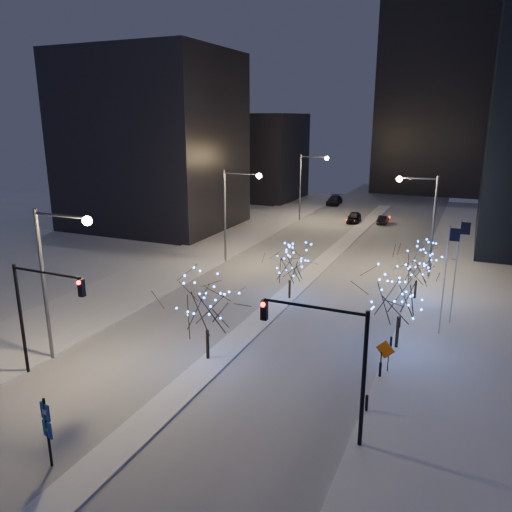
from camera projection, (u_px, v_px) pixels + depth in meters
The scene contains 25 objects.
ground at pixel (164, 408), 27.18m from camera, with size 160.00×160.00×0.00m, color white.
road at pixel (333, 253), 58.05m from camera, with size 20.00×130.00×0.02m, color silver.
median at pixel (321, 264), 53.62m from camera, with size 2.00×80.00×0.15m, color white.
east_sidewalk at pixel (470, 319), 39.00m from camera, with size 10.00×90.00×0.15m, color white.
west_sidewalk at pixel (159, 274), 50.22m from camera, with size 8.00×90.00×0.15m, color white.
filler_west_near at pixel (152, 142), 70.08m from camera, with size 22.00×18.00×24.00m, color black.
filler_west_far at pixel (252, 156), 96.85m from camera, with size 18.00×16.00×16.00m, color black.
horizon_block at pixel (442, 88), 100.39m from camera, with size 24.00×14.00×42.00m, color black.
street_lamp_w_near at pixel (54, 266), 30.66m from camera, with size 4.40×0.56×10.00m.
street_lamp_w_mid at pixel (234, 204), 52.71m from camera, with size 4.40×0.56×10.00m.
street_lamp_w_far at pixel (307, 178), 74.77m from camera, with size 4.40×0.56×10.00m.
street_lamp_east at pixel (424, 213), 48.01m from camera, with size 3.90×0.56×10.00m.
traffic_signal_west at pixel (38, 304), 29.16m from camera, with size 5.26×0.43×7.00m.
traffic_signal_east at pixel (332, 351), 23.32m from camera, with size 5.26×0.43×7.00m.
flagpoles at pixel (452, 268), 35.94m from camera, with size 1.35×2.60×8.00m.
bollards at pixel (386, 356), 31.89m from camera, with size 0.16×12.16×0.90m.
car_near at pixel (354, 217), 75.10m from camera, with size 1.85×4.61×1.57m, color black.
car_mid at pixel (383, 220), 74.13m from camera, with size 1.34×3.84×1.26m, color black.
car_far at pixel (334, 200), 90.43m from camera, with size 2.24×5.51×1.60m, color black.
holiday_tree_median_near at pixel (206, 303), 31.49m from camera, with size 5.78×5.78×6.05m.
holiday_tree_median_far at pixel (290, 264), 42.58m from camera, with size 5.00×5.00×4.83m.
holiday_tree_plaza_near at pixel (401, 292), 33.05m from camera, with size 5.58×5.58×6.05m.
holiday_tree_plaza_far at pixel (418, 264), 42.50m from camera, with size 5.53×5.53×5.03m.
wayfinding_sign at pixel (47, 425), 22.08m from camera, with size 0.62×0.22×3.48m.
construction_sign at pixel (385, 352), 30.60m from camera, with size 1.22×0.28×2.04m.
Camera 1 is at (14.24, -19.91, 15.30)m, focal length 35.00 mm.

